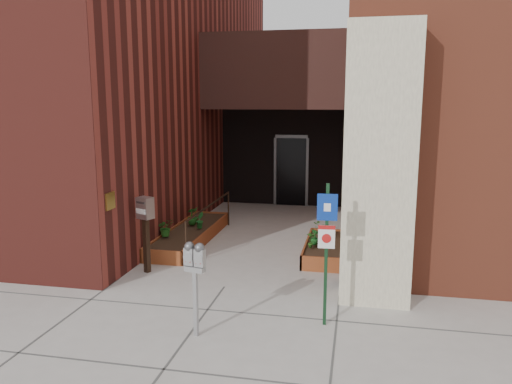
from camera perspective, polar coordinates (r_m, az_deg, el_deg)
The scene contains 15 objects.
ground at distance 8.93m, azimuth -3.65°, elevation -10.77°, with size 80.00×80.00×0.00m, color #9E9991.
architecture at distance 15.22m, azimuth 2.57°, elevation 16.99°, with size 20.00×14.60×10.00m.
planter_left at distance 11.78m, azimuth -7.50°, elevation -4.91°, with size 0.90×3.60×0.30m.
planter_right at distance 10.70m, azimuth 7.85°, elevation -6.49°, with size 0.80×2.20×0.30m.
handrail at distance 11.44m, azimuth -5.29°, elevation -2.16°, with size 0.04×3.34×0.90m.
parking_meter at distance 6.87m, azimuth -7.01°, elevation -8.15°, with size 0.31×0.17×1.34m.
sign_post at distance 7.15m, azimuth 8.06°, elevation -5.42°, with size 0.29×0.07×2.09m.
payment_dropbox at distance 9.57m, azimuth -12.53°, elevation -2.98°, with size 0.35×0.31×1.46m.
shrub_left_a at distance 11.11m, azimuth -10.29°, elevation -4.01°, with size 0.35×0.35×0.39m, color #22611B.
shrub_left_b at distance 11.69m, azimuth -6.46°, elevation -3.20°, with size 0.21×0.21×0.38m, color #1A5C21.
shrub_left_c at distance 12.02m, azimuth -7.31°, elevation -2.78°, with size 0.23×0.23×0.41m, color #174E16.
shrub_left_d at distance 12.29m, azimuth -6.94°, elevation -2.55°, with size 0.20×0.20×0.38m, color #1E5117.
shrub_right_a at distance 10.38m, azimuth 6.72°, elevation -5.14°, with size 0.17×0.17×0.31m, color #19581E.
shrub_right_b at distance 10.14m, azimuth 6.28°, elevation -5.46°, with size 0.17×0.17×0.33m, color #245719.
shrub_right_c at distance 10.78m, azimuth 7.54°, elevation -4.41°, with size 0.33×0.33×0.37m, color #2B5E1B.
Camera 1 is at (2.22, -8.03, 3.21)m, focal length 35.00 mm.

